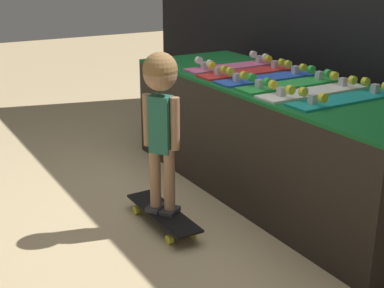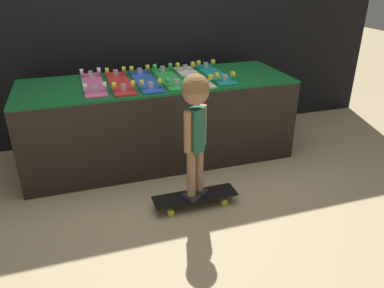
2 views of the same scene
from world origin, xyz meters
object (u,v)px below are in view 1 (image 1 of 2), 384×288
at_px(skateboard_teal_on_rack, 345,97).
at_px(skateboard_red_on_rack, 247,71).
at_px(skateboard_white_on_rack, 313,90).
at_px(child, 161,103).
at_px(skateboard_pink_on_rack, 233,65).
at_px(skateboard_on_floor, 163,214).
at_px(skateboard_blue_on_rack, 267,77).
at_px(skateboard_green_on_rack, 290,83).

bearing_deg(skateboard_teal_on_rack, skateboard_red_on_rack, -178.70).
relative_size(skateboard_white_on_rack, child, 0.78).
distance_m(skateboard_pink_on_rack, skateboard_red_on_rack, 0.23).
height_order(skateboard_teal_on_rack, skateboard_on_floor, skateboard_teal_on_rack).
xyz_separation_m(skateboard_white_on_rack, skateboard_on_floor, (-0.27, -0.88, -0.71)).
bearing_deg(child, skateboard_white_on_rack, 39.44).
bearing_deg(skateboard_pink_on_rack, skateboard_white_on_rack, -2.69).
bearing_deg(skateboard_white_on_rack, skateboard_pink_on_rack, 177.31).
bearing_deg(skateboard_on_floor, skateboard_red_on_rack, 114.04).
distance_m(skateboard_on_floor, child, 0.69).
xyz_separation_m(skateboard_blue_on_rack, skateboard_green_on_rack, (0.22, 0.01, 0.00)).
bearing_deg(skateboard_on_floor, skateboard_teal_on_rack, 61.53).
distance_m(skateboard_blue_on_rack, skateboard_teal_on_rack, 0.67).
distance_m(skateboard_white_on_rack, child, 0.92).
height_order(skateboard_pink_on_rack, skateboard_on_floor, skateboard_pink_on_rack).
bearing_deg(skateboard_pink_on_rack, skateboard_teal_on_rack, -0.56).
bearing_deg(skateboard_white_on_rack, child, -107.12).
height_order(skateboard_red_on_rack, skateboard_white_on_rack, same).
distance_m(skateboard_red_on_rack, child, 0.98).
height_order(skateboard_green_on_rack, skateboard_teal_on_rack, same).
relative_size(skateboard_red_on_rack, skateboard_white_on_rack, 1.00).
bearing_deg(skateboard_white_on_rack, skateboard_on_floor, -107.12).
distance_m(skateboard_pink_on_rack, skateboard_teal_on_rack, 1.12).
xyz_separation_m(skateboard_green_on_rack, skateboard_teal_on_rack, (0.45, 0.02, 0.00)).
bearing_deg(child, skateboard_green_on_rack, 53.48).
bearing_deg(skateboard_blue_on_rack, skateboard_red_on_rack, 179.02).
relative_size(skateboard_red_on_rack, skateboard_on_floor, 1.14).
xyz_separation_m(skateboard_red_on_rack, skateboard_white_on_rack, (0.67, -0.01, 0.00)).
height_order(skateboard_pink_on_rack, child, child).
bearing_deg(skateboard_on_floor, skateboard_green_on_rack, 86.91).
bearing_deg(skateboard_pink_on_rack, child, -56.07).
bearing_deg(skateboard_green_on_rack, child, -93.09).
bearing_deg(skateboard_white_on_rack, skateboard_blue_on_rack, 179.10).
height_order(skateboard_blue_on_rack, skateboard_white_on_rack, same).
relative_size(skateboard_blue_on_rack, skateboard_white_on_rack, 1.00).
xyz_separation_m(skateboard_pink_on_rack, child, (0.62, -0.92, -0.02)).
height_order(skateboard_red_on_rack, skateboard_on_floor, skateboard_red_on_rack).
height_order(skateboard_pink_on_rack, skateboard_blue_on_rack, same).
relative_size(skateboard_green_on_rack, skateboard_white_on_rack, 1.00).
distance_m(skateboard_green_on_rack, skateboard_white_on_rack, 0.22).
xyz_separation_m(skateboard_green_on_rack, skateboard_white_on_rack, (0.22, -0.02, 0.00)).
distance_m(skateboard_red_on_rack, skateboard_white_on_rack, 0.67).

